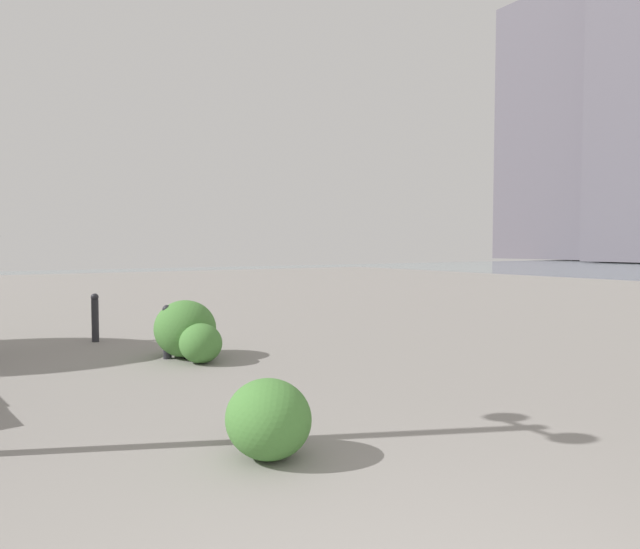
% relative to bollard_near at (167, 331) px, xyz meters
% --- Properties ---
extents(building_highrise, '(16.21, 11.66, 37.73)m').
position_rel_bollard_near_xyz_m(building_highrise, '(38.33, -67.78, 17.42)').
color(building_highrise, '#5B5660').
rests_on(building_highrise, ground).
extents(bollard_near, '(0.13, 0.13, 0.80)m').
position_rel_bollard_near_xyz_m(bollard_near, '(0.00, 0.00, 0.00)').
color(bollard_near, '#232328').
rests_on(bollard_near, ground).
extents(bollard_mid, '(0.13, 0.13, 0.84)m').
position_rel_bollard_near_xyz_m(bollard_mid, '(2.11, 0.61, 0.02)').
color(bollard_mid, '#232328').
rests_on(bollard_mid, ground).
extents(shrub_low, '(0.66, 0.60, 0.56)m').
position_rel_bollard_near_xyz_m(shrub_low, '(-0.55, -0.31, -0.13)').
color(shrub_low, '#477F38').
rests_on(shrub_low, ground).
extents(shrub_round, '(0.73, 0.66, 0.62)m').
position_rel_bollard_near_xyz_m(shrub_round, '(-4.24, 0.51, -0.10)').
color(shrub_round, '#477F38').
rests_on(shrub_round, ground).
extents(shrub_wide, '(1.00, 0.90, 0.85)m').
position_rel_bollard_near_xyz_m(shrub_wide, '(-0.02, -0.27, 0.01)').
color(shrub_wide, '#477F38').
rests_on(shrub_wide, ground).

